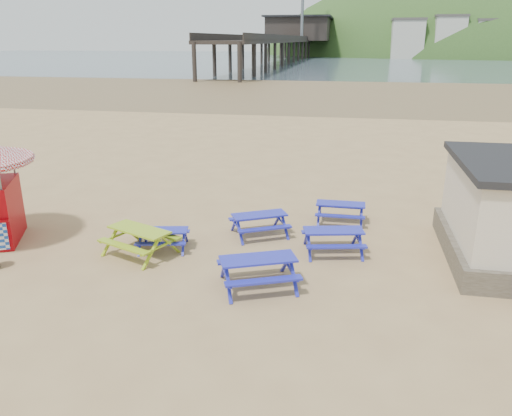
# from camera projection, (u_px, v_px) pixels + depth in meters

# --- Properties ---
(ground) EXTENTS (400.00, 400.00, 0.00)m
(ground) POSITION_uv_depth(u_px,v_px,m) (229.00, 251.00, 16.17)
(ground) COLOR tan
(ground) RESTS_ON ground
(wet_sand) EXTENTS (400.00, 400.00, 0.00)m
(wet_sand) POSITION_uv_depth(u_px,v_px,m) (327.00, 90.00, 67.32)
(wet_sand) COLOR brown
(wet_sand) RESTS_ON ground
(sea) EXTENTS (400.00, 400.00, 0.00)m
(sea) POSITION_uv_depth(u_px,v_px,m) (346.00, 59.00, 174.25)
(sea) COLOR #485A67
(sea) RESTS_ON ground
(picnic_table_blue_a) EXTENTS (2.35, 2.20, 0.78)m
(picnic_table_blue_a) POSITION_uv_depth(u_px,v_px,m) (259.00, 225.00, 17.33)
(picnic_table_blue_a) COLOR #2114A0
(picnic_table_blue_a) RESTS_ON ground
(picnic_table_blue_b) EXTENTS (1.79, 1.44, 0.75)m
(picnic_table_blue_b) POSITION_uv_depth(u_px,v_px,m) (340.00, 213.00, 18.57)
(picnic_table_blue_b) COLOR #2114A0
(picnic_table_blue_b) RESTS_ON ground
(picnic_table_blue_c) EXTENTS (2.15, 1.88, 0.79)m
(picnic_table_blue_c) POSITION_uv_depth(u_px,v_px,m) (333.00, 241.00, 15.91)
(picnic_table_blue_c) COLOR #2114A0
(picnic_table_blue_c) RESTS_ON ground
(picnic_table_blue_d) EXTENTS (1.83, 1.58, 0.67)m
(picnic_table_blue_d) POSITION_uv_depth(u_px,v_px,m) (163.00, 239.00, 16.22)
(picnic_table_blue_d) COLOR #2114A0
(picnic_table_blue_d) RESTS_ON ground
(picnic_table_blue_e) EXTENTS (2.56, 2.34, 0.87)m
(picnic_table_blue_e) POSITION_uv_depth(u_px,v_px,m) (258.00, 272.00, 13.68)
(picnic_table_blue_e) COLOR #2114A0
(picnic_table_blue_e) RESTS_ON ground
(picnic_table_yellow) EXTENTS (2.55, 2.34, 0.87)m
(picnic_table_yellow) POSITION_uv_depth(u_px,v_px,m) (140.00, 242.00, 15.77)
(picnic_table_yellow) COLOR #95BB0A
(picnic_table_yellow) RESTS_ON ground
(pier) EXTENTS (24.00, 220.00, 39.29)m
(pier) POSITION_uv_depth(u_px,v_px,m) (297.00, 42.00, 183.38)
(pier) COLOR black
(pier) RESTS_ON ground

